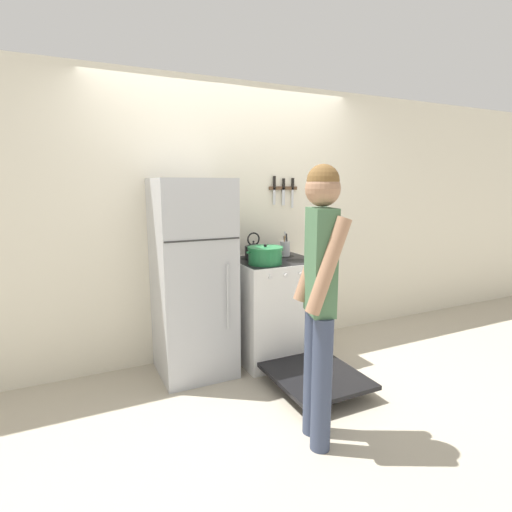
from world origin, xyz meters
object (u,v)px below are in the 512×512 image
stove_range (276,310)px  tea_kettle (254,250)px  dutch_oven_pot (265,255)px  utensil_jar (285,248)px  person (320,291)px  refrigerator (193,279)px

stove_range → tea_kettle: tea_kettle is taller
tea_kettle → dutch_oven_pot: bearing=-92.8°
utensil_jar → person: 1.48m
dutch_oven_pot → utensil_jar: (0.35, 0.27, -0.00)m
stove_range → dutch_oven_pot: 0.58m
person → dutch_oven_pot: bearing=6.2°
dutch_oven_pot → tea_kettle: (0.01, 0.26, 0.00)m
dutch_oven_pot → refrigerator: bearing=165.7°
utensil_jar → dutch_oven_pot: bearing=-142.4°
tea_kettle → refrigerator: bearing=-170.2°
stove_range → person: bearing=-106.6°
stove_range → utensil_jar: (0.18, 0.18, 0.55)m
dutch_oven_pot → person: person is taller
person → utensil_jar: bearing=-5.3°
utensil_jar → person: size_ratio=0.14×
refrigerator → person: bearing=-72.0°
stove_range → person: size_ratio=0.81×
refrigerator → stove_range: size_ratio=1.18×
refrigerator → stove_range: 0.86m
tea_kettle → person: size_ratio=0.14×
stove_range → dutch_oven_pot: (-0.17, -0.09, 0.55)m
refrigerator → stove_range: refrigerator is taller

